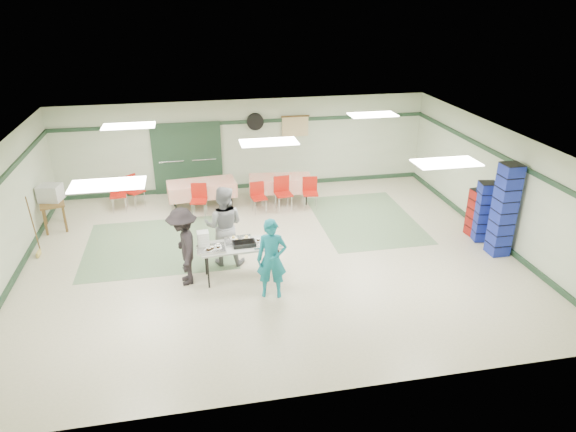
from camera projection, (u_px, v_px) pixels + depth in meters
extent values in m
plane|color=beige|center=(271.00, 255.00, 11.82)|extent=(11.00, 11.00, 0.00)
plane|color=silver|center=(269.00, 141.00, 10.72)|extent=(11.00, 11.00, 0.00)
plane|color=beige|center=(246.00, 145.00, 15.30)|extent=(11.00, 0.00, 11.00)
plane|color=beige|center=(321.00, 319.00, 7.23)|extent=(11.00, 0.00, 11.00)
plane|color=beige|center=(0.00, 221.00, 10.30)|extent=(0.00, 9.00, 9.00)
plane|color=beige|center=(497.00, 184.00, 12.24)|extent=(0.00, 9.00, 9.00)
cube|color=#1F3925|center=(245.00, 122.00, 14.99)|extent=(11.00, 0.06, 0.10)
cube|color=#1F3925|center=(247.00, 186.00, 15.80)|extent=(11.00, 0.06, 0.12)
cube|color=#1F3925|center=(15.00, 276.00, 10.83)|extent=(0.06, 9.00, 0.12)
cube|color=#1F3925|center=(501.00, 156.00, 11.95)|extent=(0.06, 9.00, 0.10)
cube|color=#1F3925|center=(487.00, 233.00, 12.76)|extent=(0.06, 9.00, 0.12)
cube|color=gray|center=(161.00, 245.00, 12.27)|extent=(3.50, 3.00, 0.01)
cube|color=gray|center=(365.00, 219.00, 13.65)|extent=(2.50, 3.50, 0.01)
cube|color=gray|center=(171.00, 159.00, 14.98)|extent=(0.90, 0.06, 2.10)
cube|color=gray|center=(204.00, 157.00, 15.15)|extent=(0.90, 0.06, 2.10)
cube|color=#1F3925|center=(188.00, 159.00, 15.05)|extent=(2.00, 0.03, 2.15)
cylinder|color=black|center=(255.00, 122.00, 15.02)|extent=(0.50, 0.10, 0.50)
cube|color=beige|center=(295.00, 126.00, 15.31)|extent=(0.80, 0.02, 0.60)
cube|color=#A6A7A2|center=(241.00, 246.00, 10.64)|extent=(1.72, 0.77, 0.04)
cylinder|color=black|center=(208.00, 272.00, 10.39)|extent=(0.04, 0.04, 0.72)
cylinder|color=black|center=(279.00, 264.00, 10.71)|extent=(0.04, 0.04, 0.72)
cylinder|color=black|center=(206.00, 260.00, 10.87)|extent=(0.04, 0.04, 0.72)
cylinder|color=black|center=(273.00, 252.00, 11.20)|extent=(0.04, 0.04, 0.72)
cube|color=silver|center=(267.00, 243.00, 10.66)|extent=(0.59, 0.46, 0.02)
cube|color=silver|center=(239.00, 241.00, 10.76)|extent=(0.60, 0.46, 0.02)
cube|color=silver|center=(211.00, 249.00, 10.41)|extent=(0.60, 0.47, 0.02)
cube|color=black|center=(244.00, 244.00, 10.59)|extent=(0.48, 0.31, 0.08)
cube|color=white|center=(203.00, 239.00, 10.51)|extent=(0.25, 0.23, 0.32)
imported|color=#137488|center=(272.00, 259.00, 9.95)|extent=(0.67, 0.51, 1.63)
imported|color=gray|center=(224.00, 226.00, 11.15)|extent=(1.01, 0.87, 1.80)
imported|color=black|center=(184.00, 247.00, 10.40)|extent=(0.71, 1.13, 1.66)
cube|color=red|center=(280.00, 177.00, 14.48)|extent=(1.81, 0.95, 0.05)
cube|color=red|center=(280.00, 184.00, 14.55)|extent=(1.81, 0.97, 0.40)
cylinder|color=black|center=(255.00, 194.00, 14.32)|extent=(0.04, 0.04, 0.72)
cylinder|color=black|center=(306.00, 193.00, 14.42)|extent=(0.04, 0.04, 0.72)
cylinder|color=black|center=(255.00, 187.00, 14.84)|extent=(0.04, 0.04, 0.72)
cylinder|color=black|center=(304.00, 186.00, 14.94)|extent=(0.04, 0.04, 0.72)
cube|color=red|center=(201.00, 183.00, 14.09)|extent=(1.90, 0.96, 0.05)
cube|color=red|center=(202.00, 189.00, 14.17)|extent=(1.90, 0.98, 0.40)
cylinder|color=black|center=(176.00, 202.00, 13.78)|extent=(0.04, 0.04, 0.72)
cylinder|color=black|center=(232.00, 196.00, 14.17)|extent=(0.04, 0.04, 0.72)
cylinder|color=black|center=(173.00, 194.00, 14.31)|extent=(0.04, 0.04, 0.72)
cylinder|color=black|center=(228.00, 189.00, 14.71)|extent=(0.04, 0.04, 0.72)
cube|color=#B3140E|center=(283.00, 194.00, 13.99)|extent=(0.49, 0.49, 0.04)
cube|color=#B3140E|center=(281.00, 184.00, 14.07)|extent=(0.44, 0.09, 0.44)
cylinder|color=silver|center=(279.00, 206.00, 13.90)|extent=(0.02, 0.02, 0.46)
cylinder|color=silver|center=(292.00, 204.00, 13.99)|extent=(0.02, 0.02, 0.46)
cylinder|color=silver|center=(276.00, 201.00, 14.20)|extent=(0.02, 0.02, 0.46)
cylinder|color=silver|center=(288.00, 200.00, 14.30)|extent=(0.02, 0.02, 0.46)
cube|color=#B3140E|center=(259.00, 198.00, 13.90)|extent=(0.44, 0.44, 0.04)
cube|color=#B3140E|center=(257.00, 188.00, 13.96)|extent=(0.39, 0.09, 0.39)
cylinder|color=silver|center=(255.00, 208.00, 13.81)|extent=(0.02, 0.02, 0.41)
cylinder|color=silver|center=(266.00, 207.00, 13.90)|extent=(0.02, 0.02, 0.41)
cylinder|color=silver|center=(252.00, 204.00, 14.08)|extent=(0.02, 0.02, 0.41)
cylinder|color=silver|center=(263.00, 203.00, 14.17)|extent=(0.02, 0.02, 0.41)
cube|color=#B3140E|center=(310.00, 193.00, 14.14)|extent=(0.46, 0.46, 0.04)
cube|color=#B3140E|center=(310.00, 183.00, 14.22)|extent=(0.41, 0.09, 0.41)
cylinder|color=silver|center=(305.00, 204.00, 14.08)|extent=(0.02, 0.02, 0.43)
cylinder|color=silver|center=(317.00, 203.00, 14.10)|extent=(0.02, 0.02, 0.43)
cylinder|color=silver|center=(304.00, 199.00, 14.37)|extent=(0.02, 0.02, 0.43)
cylinder|color=silver|center=(315.00, 199.00, 14.39)|extent=(0.02, 0.02, 0.43)
cube|color=#B3140E|center=(199.00, 201.00, 13.60)|extent=(0.48, 0.48, 0.04)
cube|color=#B3140E|center=(199.00, 190.00, 13.68)|extent=(0.42, 0.11, 0.42)
cylinder|color=silver|center=(192.00, 212.00, 13.54)|extent=(0.02, 0.02, 0.44)
cylinder|color=silver|center=(205.00, 212.00, 13.55)|extent=(0.02, 0.02, 0.44)
cylinder|color=silver|center=(194.00, 207.00, 13.85)|extent=(0.02, 0.02, 0.44)
cylinder|color=silver|center=(206.00, 207.00, 13.86)|extent=(0.02, 0.02, 0.44)
cube|color=#B3140E|center=(135.00, 191.00, 14.24)|extent=(0.60, 0.60, 0.04)
cube|color=#B3140E|center=(130.00, 182.00, 14.24)|extent=(0.33, 0.32, 0.42)
cylinder|color=silver|center=(135.00, 203.00, 14.12)|extent=(0.02, 0.02, 0.44)
cylinder|color=silver|center=(145.00, 199.00, 14.37)|extent=(0.02, 0.02, 0.44)
cylinder|color=silver|center=(127.00, 200.00, 14.30)|extent=(0.02, 0.02, 0.44)
cylinder|color=silver|center=(137.00, 196.00, 14.55)|extent=(0.02, 0.02, 0.44)
cube|color=#B3140E|center=(118.00, 195.00, 13.98)|extent=(0.45, 0.45, 0.04)
cube|color=#B3140E|center=(117.00, 185.00, 14.06)|extent=(0.42, 0.07, 0.42)
cylinder|color=silver|center=(113.00, 206.00, 13.89)|extent=(0.02, 0.02, 0.44)
cylinder|color=silver|center=(126.00, 205.00, 13.98)|extent=(0.02, 0.02, 0.44)
cylinder|color=silver|center=(113.00, 202.00, 14.19)|extent=(0.02, 0.02, 0.44)
cylinder|color=silver|center=(126.00, 200.00, 14.27)|extent=(0.02, 0.02, 0.44)
cube|color=navy|center=(484.00, 212.00, 12.25)|extent=(0.44, 0.44, 1.48)
cube|color=maroon|center=(477.00, 213.00, 12.56)|extent=(0.41, 0.41, 1.19)
cube|color=navy|center=(504.00, 210.00, 11.45)|extent=(0.42, 0.42, 2.18)
cube|color=brown|center=(52.00, 202.00, 12.86)|extent=(0.76, 0.99, 0.05)
cube|color=brown|center=(45.00, 222.00, 12.63)|extent=(0.05, 0.05, 0.70)
cube|color=brown|center=(65.00, 219.00, 12.80)|extent=(0.05, 0.05, 0.70)
cube|color=brown|center=(44.00, 212.00, 13.22)|extent=(0.05, 0.05, 0.70)
cube|color=brown|center=(63.00, 209.00, 13.40)|extent=(0.05, 0.05, 0.70)
cube|color=#AEADA9|center=(50.00, 193.00, 12.81)|extent=(0.60, 0.55, 0.41)
cylinder|color=brown|center=(33.00, 225.00, 11.53)|extent=(0.09, 0.23, 1.45)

